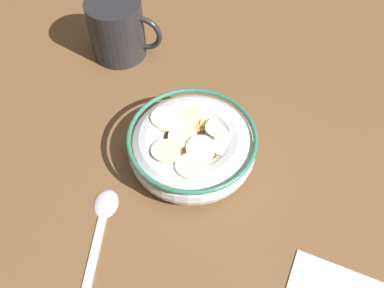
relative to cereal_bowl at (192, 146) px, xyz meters
The scene contains 4 objects.
ground_plane 3.64cm from the cereal_bowl, 74.24° to the left, with size 135.16×135.16×2.00cm, color brown.
cereal_bowl is the anchor object (origin of this frame).
spoon 14.07cm from the cereal_bowl, 124.87° to the right, with size 4.42×15.08×0.80cm.
coffee_mug 22.96cm from the cereal_bowl, 133.48° to the left, with size 11.15×8.20×9.13cm.
Camera 1 is at (8.00, -30.54, 46.46)cm, focal length 40.50 mm.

